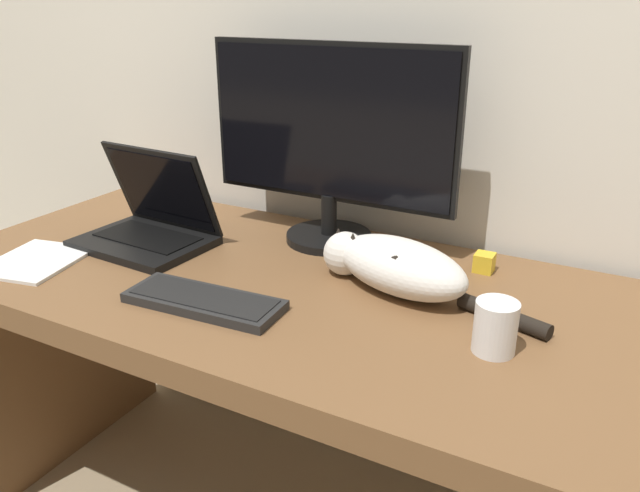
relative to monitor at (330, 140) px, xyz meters
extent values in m
cube|color=silver|center=(0.06, 0.18, 0.26)|extent=(6.40, 0.06, 2.60)
cube|color=brown|center=(0.06, -0.26, -0.29)|extent=(1.77, 0.76, 0.06)
cube|color=brown|center=(-0.78, -0.26, -0.68)|extent=(0.04, 0.70, 0.72)
cylinder|color=black|center=(0.00, 0.00, -0.25)|extent=(0.22, 0.22, 0.02)
cylinder|color=black|center=(0.00, 0.00, -0.19)|extent=(0.04, 0.04, 0.10)
cube|color=black|center=(0.00, 0.00, 0.04)|extent=(0.65, 0.02, 0.38)
cube|color=black|center=(0.00, -0.01, 0.04)|extent=(0.63, 0.01, 0.36)
cube|color=black|center=(-0.40, -0.26, -0.25)|extent=(0.33, 0.25, 0.02)
cube|color=black|center=(-0.39, -0.25, -0.24)|extent=(0.27, 0.15, 0.00)
cube|color=black|center=(-0.39, -0.18, -0.13)|extent=(0.32, 0.10, 0.23)
cube|color=black|center=(-0.39, -0.19, -0.13)|extent=(0.29, 0.09, 0.20)
cube|color=black|center=(-0.06, -0.45, -0.25)|extent=(0.34, 0.14, 0.02)
cube|color=black|center=(-0.06, -0.45, -0.24)|extent=(0.31, 0.12, 0.00)
ellipsoid|color=silver|center=(0.27, -0.19, -0.21)|extent=(0.36, 0.25, 0.11)
ellipsoid|color=black|center=(0.29, -0.20, -0.18)|extent=(0.18, 0.16, 0.04)
sphere|color=silver|center=(0.13, -0.17, -0.21)|extent=(0.10, 0.10, 0.10)
cone|color=black|center=(0.11, -0.16, -0.17)|extent=(0.04, 0.04, 0.03)
cone|color=black|center=(0.15, -0.18, -0.17)|extent=(0.04, 0.04, 0.03)
cylinder|color=black|center=(0.50, -0.23, -0.25)|extent=(0.19, 0.09, 0.03)
cylinder|color=white|center=(0.51, -0.34, -0.22)|extent=(0.08, 0.08, 0.10)
cube|color=white|center=(-0.55, -0.46, -0.26)|extent=(0.23, 0.26, 0.01)
cube|color=gold|center=(0.40, -0.01, -0.24)|extent=(0.04, 0.04, 0.04)
camera|label=1|loc=(0.69, -1.34, 0.33)|focal=35.00mm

